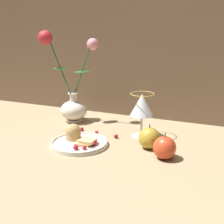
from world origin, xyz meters
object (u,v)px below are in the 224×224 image
apple_near_glass (149,138)px  wine_glass (142,106)px  apple_beside_vase (165,148)px  plate_with_pastries (78,140)px  vase (71,95)px

apple_near_glass → wine_glass: bearing=120.6°
wine_glass → apple_beside_vase: size_ratio=1.94×
plate_with_pastries → wine_glass: bearing=43.0°
vase → apple_near_glass: 0.43m
plate_with_pastries → wine_glass: size_ratio=1.20×
wine_glass → apple_near_glass: (0.06, -0.10, -0.08)m
plate_with_pastries → wine_glass: 0.26m
vase → apple_beside_vase: 0.52m
wine_glass → plate_with_pastries: bearing=-137.0°
vase → wine_glass: 0.34m
apple_beside_vase → plate_with_pastries: bearing=-179.5°
plate_with_pastries → apple_beside_vase: 0.31m
wine_glass → vase: bearing=169.8°
vase → wine_glass: bearing=-10.2°
wine_glass → apple_beside_vase: (0.13, -0.16, -0.08)m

